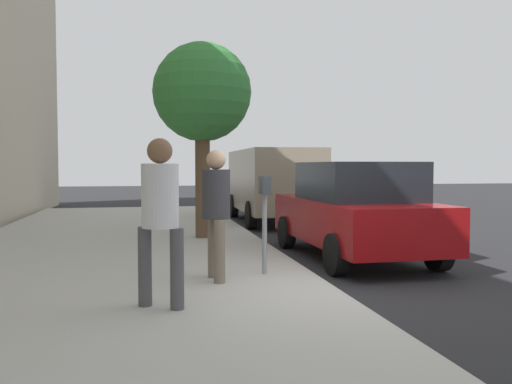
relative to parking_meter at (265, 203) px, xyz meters
The scene contains 9 objects.
ground_plane 1.57m from the parking_meter, 137.50° to the right, with size 80.00×80.00×0.00m, color #232326.
sidewalk_slab 2.65m from the parking_meter, 108.85° to the left, with size 28.00×6.00×0.15m, color #A8A59E.
parking_meter is the anchor object (origin of this frame).
pedestrian_at_meter 0.79m from the parking_meter, 110.92° to the left, with size 0.53×0.38×1.77m.
pedestrian_bystander 2.17m from the parking_meter, 136.06° to the left, with size 0.40×0.49×1.85m.
parked_sedan_near 2.72m from the parking_meter, 49.88° to the right, with size 4.43×2.02×1.77m.
parked_van_far 8.57m from the parking_meter, 13.95° to the right, with size 5.24×2.21×2.18m.
street_tree 4.64m from the parking_meter, ahead, with size 2.12×2.12×4.20m.
traffic_signal 9.00m from the parking_meter, ahead, with size 0.24×0.44×3.60m.
Camera 1 is at (-6.65, 2.35, 1.70)m, focal length 37.45 mm.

